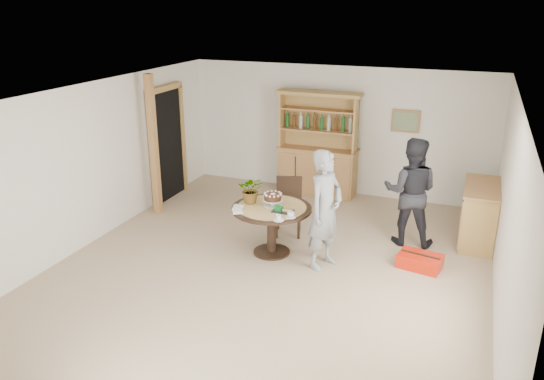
{
  "coord_description": "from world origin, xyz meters",
  "views": [
    {
      "loc": [
        2.51,
        -6.41,
        3.66
      ],
      "look_at": [
        -0.14,
        0.35,
        1.05
      ],
      "focal_mm": 35.0,
      "sensor_mm": 36.0,
      "label": 1
    }
  ],
  "objects_px": {
    "dining_chair": "(289,202)",
    "hutch": "(318,160)",
    "adult_person": "(410,192)",
    "red_suitcase": "(420,261)",
    "dining_table": "(272,216)",
    "teen_boy": "(325,210)",
    "sideboard": "(479,214)"
  },
  "relations": [
    {
      "from": "dining_chair",
      "to": "hutch",
      "type": "bearing_deg",
      "value": 76.79
    },
    {
      "from": "adult_person",
      "to": "red_suitcase",
      "type": "height_order",
      "value": "adult_person"
    },
    {
      "from": "dining_chair",
      "to": "dining_table",
      "type": "bearing_deg",
      "value": -104.72
    },
    {
      "from": "hutch",
      "to": "dining_table",
      "type": "bearing_deg",
      "value": -87.39
    },
    {
      "from": "hutch",
      "to": "adult_person",
      "type": "bearing_deg",
      "value": -40.22
    },
    {
      "from": "dining_table",
      "to": "red_suitcase",
      "type": "distance_m",
      "value": 2.26
    },
    {
      "from": "dining_chair",
      "to": "red_suitcase",
      "type": "distance_m",
      "value": 2.29
    },
    {
      "from": "hutch",
      "to": "red_suitcase",
      "type": "relative_size",
      "value": 3.07
    },
    {
      "from": "hutch",
      "to": "red_suitcase",
      "type": "height_order",
      "value": "hutch"
    },
    {
      "from": "teen_boy",
      "to": "adult_person",
      "type": "height_order",
      "value": "teen_boy"
    },
    {
      "from": "adult_person",
      "to": "hutch",
      "type": "bearing_deg",
      "value": -43.32
    },
    {
      "from": "red_suitcase",
      "to": "adult_person",
      "type": "bearing_deg",
      "value": 121.84
    },
    {
      "from": "hutch",
      "to": "teen_boy",
      "type": "distance_m",
      "value": 3.09
    },
    {
      "from": "dining_chair",
      "to": "adult_person",
      "type": "xyz_separation_m",
      "value": [
        1.89,
        0.31,
        0.33
      ]
    },
    {
      "from": "sideboard",
      "to": "hutch",
      "type": "bearing_deg",
      "value": 157.79
    },
    {
      "from": "dining_table",
      "to": "dining_chair",
      "type": "relative_size",
      "value": 1.27
    },
    {
      "from": "dining_table",
      "to": "adult_person",
      "type": "height_order",
      "value": "adult_person"
    },
    {
      "from": "adult_person",
      "to": "red_suitcase",
      "type": "distance_m",
      "value": 1.14
    },
    {
      "from": "dining_table",
      "to": "adult_person",
      "type": "distance_m",
      "value": 2.2
    },
    {
      "from": "adult_person",
      "to": "red_suitcase",
      "type": "relative_size",
      "value": 2.59
    },
    {
      "from": "teen_boy",
      "to": "hutch",
      "type": "bearing_deg",
      "value": 38.9
    },
    {
      "from": "hutch",
      "to": "sideboard",
      "type": "bearing_deg",
      "value": -22.21
    },
    {
      "from": "dining_table",
      "to": "sideboard",
      "type": "bearing_deg",
      "value": 28.52
    },
    {
      "from": "sideboard",
      "to": "dining_chair",
      "type": "relative_size",
      "value": 1.33
    },
    {
      "from": "dining_chair",
      "to": "teen_boy",
      "type": "bearing_deg",
      "value": -62.98
    },
    {
      "from": "hutch",
      "to": "sideboard",
      "type": "height_order",
      "value": "hutch"
    },
    {
      "from": "dining_table",
      "to": "teen_boy",
      "type": "distance_m",
      "value": 0.9
    },
    {
      "from": "dining_table",
      "to": "teen_boy",
      "type": "height_order",
      "value": "teen_boy"
    },
    {
      "from": "adult_person",
      "to": "sideboard",
      "type": "bearing_deg",
      "value": -159.83
    },
    {
      "from": "teen_boy",
      "to": "adult_person",
      "type": "distance_m",
      "value": 1.6
    },
    {
      "from": "dining_chair",
      "to": "adult_person",
      "type": "distance_m",
      "value": 1.94
    },
    {
      "from": "dining_table",
      "to": "dining_chair",
      "type": "distance_m",
      "value": 0.83
    }
  ]
}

